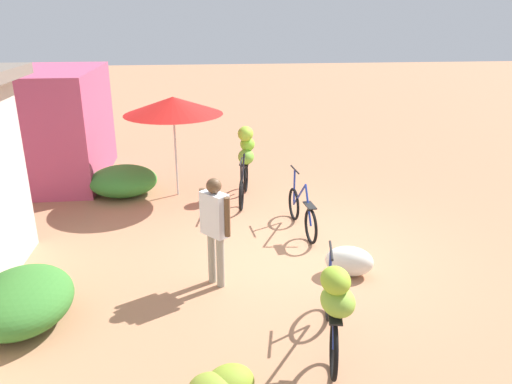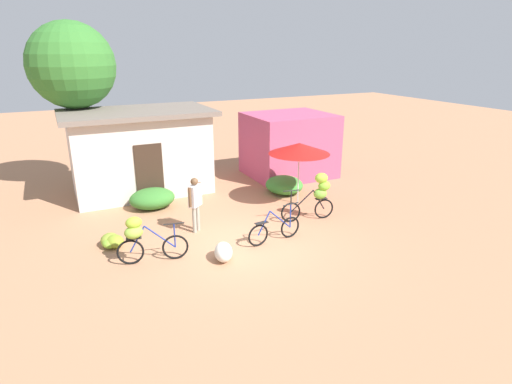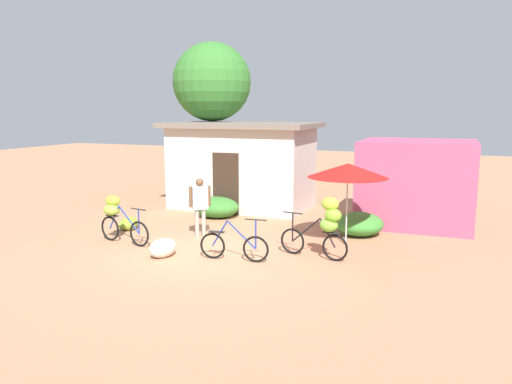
{
  "view_description": "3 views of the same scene",
  "coord_description": "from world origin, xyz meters",
  "px_view_note": "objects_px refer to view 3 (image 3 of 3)",
  "views": [
    {
      "loc": [
        -7.12,
        1.52,
        3.66
      ],
      "look_at": [
        0.02,
        0.75,
        1.04
      ],
      "focal_mm": 34.91,
      "sensor_mm": 36.0,
      "label": 1
    },
    {
      "loc": [
        -4.16,
        -9.24,
        4.95
      ],
      "look_at": [
        0.71,
        0.83,
        1.12
      ],
      "focal_mm": 29.66,
      "sensor_mm": 36.0,
      "label": 2
    },
    {
      "loc": [
        5.26,
        -10.03,
        3.38
      ],
      "look_at": [
        0.61,
        1.64,
        1.28
      ],
      "focal_mm": 34.93,
      "sensor_mm": 36.0,
      "label": 3
    }
  ],
  "objects_px": {
    "bicycle_center_loaded": "(326,223)",
    "market_umbrella": "(348,170)",
    "building_low": "(242,165)",
    "bicycle_leftmost": "(117,215)",
    "banana_pile_on_ground": "(129,224)",
    "tree_behind_building": "(212,83)",
    "produce_sack": "(163,248)",
    "shop_pink": "(417,183)",
    "bicycle_near_pile": "(234,246)",
    "person_vendor": "(200,202)"
  },
  "relations": [
    {
      "from": "bicycle_center_loaded",
      "to": "market_umbrella",
      "type": "bearing_deg",
      "value": 82.66
    },
    {
      "from": "building_low",
      "to": "bicycle_leftmost",
      "type": "distance_m",
      "value": 5.66
    },
    {
      "from": "banana_pile_on_ground",
      "to": "tree_behind_building",
      "type": "bearing_deg",
      "value": 90.94
    },
    {
      "from": "building_low",
      "to": "banana_pile_on_ground",
      "type": "bearing_deg",
      "value": -111.7
    },
    {
      "from": "bicycle_leftmost",
      "to": "banana_pile_on_ground",
      "type": "bearing_deg",
      "value": 114.04
    },
    {
      "from": "building_low",
      "to": "bicycle_center_loaded",
      "type": "bearing_deg",
      "value": -50.09
    },
    {
      "from": "building_low",
      "to": "produce_sack",
      "type": "xyz_separation_m",
      "value": [
        0.67,
        -6.21,
        -1.26
      ]
    },
    {
      "from": "building_low",
      "to": "bicycle_leftmost",
      "type": "bearing_deg",
      "value": -101.71
    },
    {
      "from": "building_low",
      "to": "shop_pink",
      "type": "height_order",
      "value": "building_low"
    },
    {
      "from": "building_low",
      "to": "bicycle_leftmost",
      "type": "relative_size",
      "value": 3.01
    },
    {
      "from": "produce_sack",
      "to": "bicycle_center_loaded",
      "type": "bearing_deg",
      "value": 18.92
    },
    {
      "from": "building_low",
      "to": "market_umbrella",
      "type": "distance_m",
      "value": 5.66
    },
    {
      "from": "banana_pile_on_ground",
      "to": "produce_sack",
      "type": "distance_m",
      "value": 3.07
    },
    {
      "from": "market_umbrella",
      "to": "bicycle_near_pile",
      "type": "xyz_separation_m",
      "value": [
        -2.08,
        -2.24,
        -1.55
      ]
    },
    {
      "from": "building_low",
      "to": "bicycle_center_loaded",
      "type": "xyz_separation_m",
      "value": [
        4.18,
        -5.0,
        -0.62
      ]
    },
    {
      "from": "market_umbrella",
      "to": "tree_behind_building",
      "type": "bearing_deg",
      "value": 141.48
    },
    {
      "from": "bicycle_leftmost",
      "to": "shop_pink",
      "type": "bearing_deg",
      "value": 35.94
    },
    {
      "from": "bicycle_leftmost",
      "to": "bicycle_center_loaded",
      "type": "xyz_separation_m",
      "value": [
        5.32,
        0.49,
        0.14
      ]
    },
    {
      "from": "tree_behind_building",
      "to": "person_vendor",
      "type": "height_order",
      "value": "tree_behind_building"
    },
    {
      "from": "building_low",
      "to": "banana_pile_on_ground",
      "type": "distance_m",
      "value": 4.76
    },
    {
      "from": "market_umbrella",
      "to": "banana_pile_on_ground",
      "type": "distance_m",
      "value": 6.33
    },
    {
      "from": "bicycle_center_loaded",
      "to": "produce_sack",
      "type": "distance_m",
      "value": 3.77
    },
    {
      "from": "building_low",
      "to": "banana_pile_on_ground",
      "type": "height_order",
      "value": "building_low"
    },
    {
      "from": "shop_pink",
      "to": "bicycle_center_loaded",
      "type": "xyz_separation_m",
      "value": [
        -1.61,
        -4.54,
        -0.38
      ]
    },
    {
      "from": "tree_behind_building",
      "to": "bicycle_center_loaded",
      "type": "bearing_deg",
      "value": -46.64
    },
    {
      "from": "building_low",
      "to": "bicycle_near_pile",
      "type": "relative_size",
      "value": 3.11
    },
    {
      "from": "bicycle_leftmost",
      "to": "market_umbrella",
      "type": "bearing_deg",
      "value": 19.16
    },
    {
      "from": "tree_behind_building",
      "to": "bicycle_near_pile",
      "type": "xyz_separation_m",
      "value": [
        4.07,
        -7.14,
        -4.0
      ]
    },
    {
      "from": "bicycle_near_pile",
      "to": "banana_pile_on_ground",
      "type": "bearing_deg",
      "value": 158.48
    },
    {
      "from": "bicycle_center_loaded",
      "to": "banana_pile_on_ground",
      "type": "xyz_separation_m",
      "value": [
        -5.88,
        0.75,
        -0.7
      ]
    },
    {
      "from": "market_umbrella",
      "to": "bicycle_near_pile",
      "type": "height_order",
      "value": "market_umbrella"
    },
    {
      "from": "tree_behind_building",
      "to": "produce_sack",
      "type": "relative_size",
      "value": 8.34
    },
    {
      "from": "shop_pink",
      "to": "person_vendor",
      "type": "xyz_separation_m",
      "value": [
        -5.18,
        -3.81,
        -0.27
      ]
    },
    {
      "from": "market_umbrella",
      "to": "bicycle_center_loaded",
      "type": "distance_m",
      "value": 1.77
    },
    {
      "from": "bicycle_center_loaded",
      "to": "person_vendor",
      "type": "bearing_deg",
      "value": 168.4
    },
    {
      "from": "person_vendor",
      "to": "bicycle_center_loaded",
      "type": "bearing_deg",
      "value": -11.6
    },
    {
      "from": "banana_pile_on_ground",
      "to": "shop_pink",
      "type": "bearing_deg",
      "value": 26.83
    },
    {
      "from": "building_low",
      "to": "produce_sack",
      "type": "distance_m",
      "value": 6.37
    },
    {
      "from": "bicycle_leftmost",
      "to": "bicycle_near_pile",
      "type": "distance_m",
      "value": 3.47
    },
    {
      "from": "shop_pink",
      "to": "banana_pile_on_ground",
      "type": "height_order",
      "value": "shop_pink"
    },
    {
      "from": "market_umbrella",
      "to": "bicycle_leftmost",
      "type": "relative_size",
      "value": 1.23
    },
    {
      "from": "shop_pink",
      "to": "bicycle_near_pile",
      "type": "height_order",
      "value": "shop_pink"
    },
    {
      "from": "tree_behind_building",
      "to": "banana_pile_on_ground",
      "type": "height_order",
      "value": "tree_behind_building"
    },
    {
      "from": "bicycle_leftmost",
      "to": "bicycle_near_pile",
      "type": "relative_size",
      "value": 1.03
    },
    {
      "from": "building_low",
      "to": "market_umbrella",
      "type": "height_order",
      "value": "building_low"
    },
    {
      "from": "shop_pink",
      "to": "market_umbrella",
      "type": "xyz_separation_m",
      "value": [
        -1.43,
        -3.11,
        0.65
      ]
    },
    {
      "from": "produce_sack",
      "to": "tree_behind_building",
      "type": "bearing_deg",
      "value": 108.03
    },
    {
      "from": "tree_behind_building",
      "to": "bicycle_near_pile",
      "type": "bearing_deg",
      "value": -60.28
    },
    {
      "from": "building_low",
      "to": "person_vendor",
      "type": "bearing_deg",
      "value": -81.83
    },
    {
      "from": "person_vendor",
      "to": "banana_pile_on_ground",
      "type": "bearing_deg",
      "value": 179.54
    }
  ]
}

